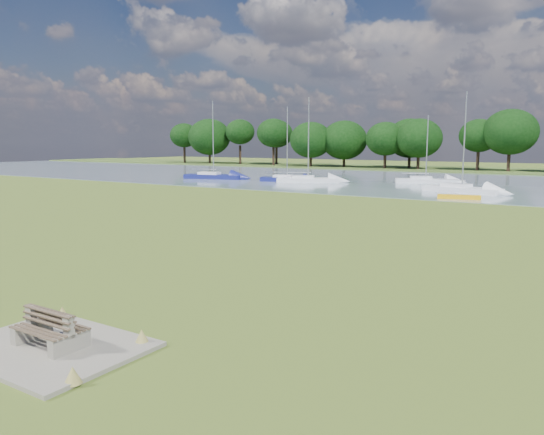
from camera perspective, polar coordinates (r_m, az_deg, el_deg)
The scene contains 11 objects.
ground at distance 24.07m, azimuth 5.85°, elevation -3.29°, with size 220.00×220.00×0.00m, color olive.
river at distance 64.14m, azimuth 23.10°, elevation 3.24°, with size 220.00×40.00×0.10m, color slate.
far_bank at distance 93.80m, azimuth 26.22°, elevation 4.40°, with size 220.00×20.00×0.40m, color #4C6626.
concrete_pad at distance 13.60m, azimuth -22.67°, elevation -12.75°, with size 4.20×3.20×0.10m, color gray.
bench_pair at distance 13.46m, azimuth -22.77°, elevation -11.08°, with size 1.68×0.99×0.91m.
kayak at distance 46.69m, azimuth 19.47°, elevation 2.10°, with size 3.42×0.80×0.34m, color #F9B20F.
sailboat_0 at distance 62.25m, azimuth 3.83°, elevation 4.24°, with size 7.40×4.85×9.78m.
sailboat_1 at distance 52.69m, azimuth 19.67°, elevation 3.07°, with size 7.46×3.69×9.29m.
sailboat_2 at distance 63.63m, azimuth 1.57°, elevation 4.32°, with size 6.59×3.67×8.82m.
sailboat_3 at distance 63.46m, azimuth 16.13°, elevation 3.99°, with size 6.93×4.46×7.69m.
sailboat_7 at distance 68.67m, azimuth -6.36°, elevation 4.59°, with size 7.87×4.13×9.84m.
Camera 1 is at (10.61, -21.08, 4.75)m, focal length 35.00 mm.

